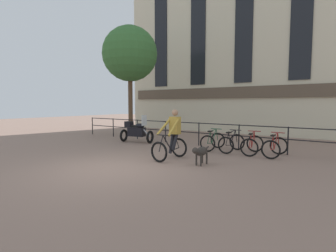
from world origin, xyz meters
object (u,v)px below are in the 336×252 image
cyclist_with_bike (172,137)px  parked_motorcycle (136,131)px  parked_bicycle_near_lamp (213,141)px  parked_bicycle_far_end (275,147)px  parked_bicycle_mid_right (252,145)px  dog (201,152)px  parked_bicycle_mid_left (232,143)px

cyclist_with_bike → parked_motorcycle: bearing=152.0°
cyclist_with_bike → parked_bicycle_near_lamp: (0.35, 2.44, -0.41)m
cyclist_with_bike → parked_bicycle_near_lamp: bearing=84.5°
parked_bicycle_far_end → parked_bicycle_near_lamp: bearing=1.2°
cyclist_with_bike → parked_bicycle_mid_right: size_ratio=1.44×
dog → parked_bicycle_far_end: parked_bicycle_far_end is taller
parked_bicycle_near_lamp → parked_bicycle_mid_right: same height
parked_bicycle_near_lamp → cyclist_with_bike: bearing=79.1°
parked_bicycle_near_lamp → parked_bicycle_mid_right: bearing=177.4°
parked_bicycle_mid_left → parked_bicycle_far_end: size_ratio=1.01×
parked_bicycle_mid_right → cyclist_with_bike: bearing=44.5°
parked_bicycle_mid_left → cyclist_with_bike: bearing=66.7°
parked_bicycle_far_end → parked_bicycle_mid_right: bearing=1.2°
parked_motorcycle → parked_bicycle_mid_right: bearing=-97.5°
dog → parked_bicycle_mid_left: parked_bicycle_mid_left is taller
parked_motorcycle → parked_bicycle_near_lamp: parked_motorcycle is taller
parked_bicycle_mid_right → parked_bicycle_near_lamp: bearing=-6.5°
parked_motorcycle → parked_bicycle_far_end: bearing=-97.9°
parked_bicycle_mid_left → parked_bicycle_far_end: (1.62, -0.00, -0.00)m
parked_bicycle_far_end → cyclist_with_bike: bearing=42.4°
parked_bicycle_mid_left → parked_bicycle_mid_right: (0.81, 0.00, -0.00)m
cyclist_with_bike → parked_bicycle_mid_left: cyclist_with_bike is taller
parked_bicycle_near_lamp → parked_bicycle_mid_left: (0.81, -0.00, 0.00)m
dog → parked_bicycle_mid_right: size_ratio=0.84×
cyclist_with_bike → parked_bicycle_mid_left: 2.74m
parked_bicycle_far_end → parked_bicycle_mid_left: bearing=1.2°
cyclist_with_bike → parked_bicycle_mid_left: (1.16, 2.44, -0.41)m
dog → parked_bicycle_near_lamp: parked_bicycle_near_lamp is taller
cyclist_with_bike → parked_bicycle_mid_right: cyclist_with_bike is taller
cyclist_with_bike → parked_bicycle_far_end: cyclist_with_bike is taller
cyclist_with_bike → parked_bicycle_mid_right: bearing=53.7°
parked_bicycle_mid_right → parked_bicycle_mid_left: bearing=-6.5°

